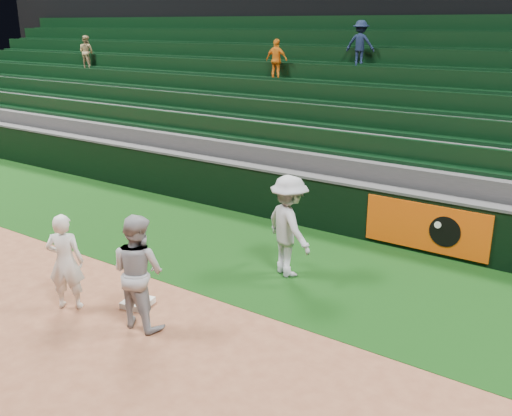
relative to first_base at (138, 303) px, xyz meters
The scene contains 8 objects.
ground 0.26m from the first_base, ahead, with size 70.00×70.00×0.00m, color brown.
foul_grass 3.04m from the first_base, 85.17° to the left, with size 36.00×4.20×0.01m, color black.
first_base is the anchor object (origin of this frame).
first_baseman 1.39m from the first_base, 142.45° to the right, with size 0.61×0.40×1.67m, color silver.
baserunner 1.11m from the first_base, 38.58° to the right, with size 0.90×0.70×1.86m, color #9C9EA6.
base_coach 3.09m from the first_base, 60.55° to the left, with size 1.26×0.73×1.95m, color #A3A6B0.
field_wall 5.26m from the first_base, 86.91° to the left, with size 36.00×0.45×1.25m.
stadium_seating 9.15m from the first_base, 88.39° to the left, with size 36.00×5.95×4.85m.
Camera 1 is at (6.44, -6.08, 4.62)m, focal length 40.00 mm.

